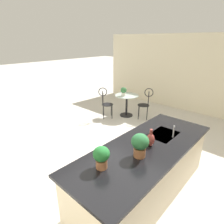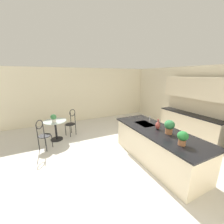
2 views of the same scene
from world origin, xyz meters
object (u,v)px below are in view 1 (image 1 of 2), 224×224
bistro_table (127,103)px  vase_on_counter (150,140)px  chair_near_window (145,102)px  potted_plant_counter_near (140,144)px  potted_plant_on_table (124,91)px  chair_by_island (106,101)px  potted_plant_counter_far (101,156)px

bistro_table → vase_on_counter: bearing=44.0°
chair_near_window → potted_plant_counter_near: size_ratio=2.95×
chair_near_window → potted_plant_on_table: size_ratio=3.68×
chair_near_window → potted_plant_counter_near: 3.70m
bistro_table → chair_by_island: size_ratio=0.77×
chair_near_window → potted_plant_counter_far: potted_plant_counter_far is taller
bistro_table → vase_on_counter: vase_on_counter is taller
bistro_table → potted_plant_on_table: 0.48m
potted_plant_on_table → vase_on_counter: 3.48m
vase_on_counter → bistro_table: bearing=-136.0°
chair_by_island → bistro_table: bearing=145.8°
bistro_table → vase_on_counter: (2.56, 2.46, 0.58)m
potted_plant_counter_near → potted_plant_counter_far: bearing=-21.4°
potted_plant_counter_near → vase_on_counter: (-0.35, -0.04, -0.09)m
chair_by_island → vase_on_counter: bearing=55.8°
chair_near_window → vase_on_counter: bearing=33.8°
chair_by_island → potted_plant_counter_far: (2.85, 2.70, 0.52)m
chair_by_island → potted_plant_counter_near: potted_plant_counter_near is taller
vase_on_counter → potted_plant_counter_far: bearing=-11.2°
potted_plant_counter_far → vase_on_counter: size_ratio=1.07×
potted_plant_on_table → potted_plant_counter_far: bearing=35.0°
chair_near_window → potted_plant_on_table: 0.80m
potted_plant_counter_near → potted_plant_counter_far: 0.59m
potted_plant_counter_near → chair_near_window: bearing=-148.7°
bistro_table → chair_by_island: (0.60, -0.41, 0.13)m
bistro_table → chair_by_island: 0.74m
chair_by_island → vase_on_counter: 3.51m
chair_near_window → potted_plant_counter_near: potted_plant_counter_near is taller
potted_plant_counter_far → vase_on_counter: 0.92m
potted_plant_on_table → chair_by_island: bearing=-38.7°
potted_plant_on_table → vase_on_counter: bearing=45.9°
bistro_table → vase_on_counter: 3.60m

